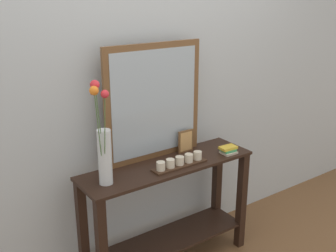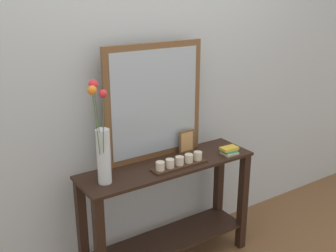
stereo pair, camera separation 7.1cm
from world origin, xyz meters
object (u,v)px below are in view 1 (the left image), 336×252
(candle_tray, at_px, (180,162))
(picture_frame_small, at_px, (186,141))
(mirror_leaning, at_px, (154,102))
(tall_vase_left, at_px, (104,149))
(book_stack, at_px, (228,150))
(console_table, at_px, (168,206))

(candle_tray, bearing_deg, picture_frame_small, 43.77)
(mirror_leaning, relative_size, tall_vase_left, 1.21)
(mirror_leaning, distance_m, tall_vase_left, 0.52)
(mirror_leaning, relative_size, picture_frame_small, 4.83)
(tall_vase_left, relative_size, candle_tray, 1.63)
(mirror_leaning, height_order, book_stack, mirror_leaning)
(candle_tray, bearing_deg, mirror_leaning, 102.26)
(console_table, relative_size, mirror_leaning, 1.57)
(candle_tray, relative_size, picture_frame_small, 2.45)
(tall_vase_left, height_order, picture_frame_small, tall_vase_left)
(candle_tray, height_order, book_stack, candle_tray)
(mirror_leaning, bearing_deg, tall_vase_left, -159.01)
(picture_frame_small, bearing_deg, book_stack, -39.25)
(console_table, distance_m, picture_frame_small, 0.46)
(tall_vase_left, bearing_deg, console_table, 4.06)
(console_table, height_order, mirror_leaning, mirror_leaning)
(book_stack, bearing_deg, tall_vase_left, 176.24)
(mirror_leaning, height_order, tall_vase_left, mirror_leaning)
(tall_vase_left, xyz_separation_m, candle_tray, (0.51, -0.04, -0.20))
(mirror_leaning, relative_size, book_stack, 6.23)
(book_stack, bearing_deg, candle_tray, 177.70)
(mirror_leaning, distance_m, picture_frame_small, 0.38)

